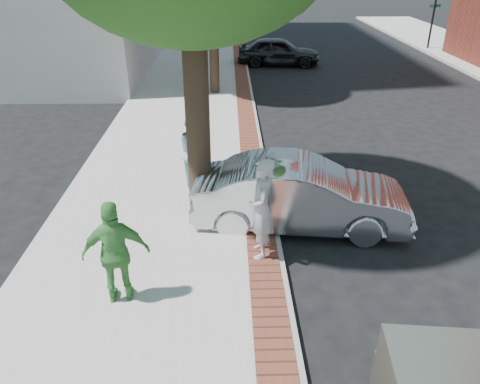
{
  "coord_description": "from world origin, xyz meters",
  "views": [
    {
      "loc": [
        0.06,
        -7.65,
        5.41
      ],
      "look_at": [
        0.27,
        0.58,
        1.2
      ],
      "focal_mm": 35.0,
      "sensor_mm": 36.0,
      "label": 1
    }
  ],
  "objects_px": {
    "parking_meter": "(262,192)",
    "sedan_silver": "(301,195)",
    "person_gray": "(261,209)",
    "person_green": "(116,253)",
    "bg_car": "(279,51)",
    "person_officer": "(195,152)"
  },
  "relations": [
    {
      "from": "parking_meter",
      "to": "sedan_silver",
      "type": "xyz_separation_m",
      "value": [
        0.9,
        0.71,
        -0.44
      ]
    },
    {
      "from": "person_gray",
      "to": "person_green",
      "type": "height_order",
      "value": "person_gray"
    },
    {
      "from": "person_green",
      "to": "bg_car",
      "type": "xyz_separation_m",
      "value": [
        4.57,
        19.2,
        -0.34
      ]
    },
    {
      "from": "parking_meter",
      "to": "person_green",
      "type": "bearing_deg",
      "value": -143.31
    },
    {
      "from": "person_gray",
      "to": "bg_car",
      "type": "bearing_deg",
      "value": 173.77
    },
    {
      "from": "person_gray",
      "to": "person_green",
      "type": "xyz_separation_m",
      "value": [
        -2.45,
        -1.26,
        -0.08
      ]
    },
    {
      "from": "sedan_silver",
      "to": "bg_car",
      "type": "xyz_separation_m",
      "value": [
        1.18,
        16.63,
        -0.02
      ]
    },
    {
      "from": "person_green",
      "to": "parking_meter",
      "type": "bearing_deg",
      "value": -151.82
    },
    {
      "from": "person_officer",
      "to": "bg_car",
      "type": "bearing_deg",
      "value": -26.18
    },
    {
      "from": "sedan_silver",
      "to": "person_green",
      "type": "bearing_deg",
      "value": 134.25
    },
    {
      "from": "parking_meter",
      "to": "bg_car",
      "type": "height_order",
      "value": "parking_meter"
    },
    {
      "from": "person_gray",
      "to": "sedan_silver",
      "type": "distance_m",
      "value": 1.66
    },
    {
      "from": "person_officer",
      "to": "parking_meter",
      "type": "bearing_deg",
      "value": -161.34
    },
    {
      "from": "person_officer",
      "to": "sedan_silver",
      "type": "bearing_deg",
      "value": -138.17
    },
    {
      "from": "person_officer",
      "to": "sedan_silver",
      "type": "height_order",
      "value": "person_officer"
    },
    {
      "from": "parking_meter",
      "to": "bg_car",
      "type": "relative_size",
      "value": 0.34
    },
    {
      "from": "bg_car",
      "to": "parking_meter",
      "type": "bearing_deg",
      "value": 178.69
    },
    {
      "from": "person_green",
      "to": "person_officer",
      "type": "bearing_deg",
      "value": -112.19
    },
    {
      "from": "bg_car",
      "to": "person_green",
      "type": "bearing_deg",
      "value": 172.13
    },
    {
      "from": "person_green",
      "to": "sedan_silver",
      "type": "xyz_separation_m",
      "value": [
        3.39,
        2.57,
        -0.32
      ]
    },
    {
      "from": "person_gray",
      "to": "bg_car",
      "type": "distance_m",
      "value": 18.07
    },
    {
      "from": "person_green",
      "to": "sedan_silver",
      "type": "relative_size",
      "value": 0.4
    }
  ]
}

